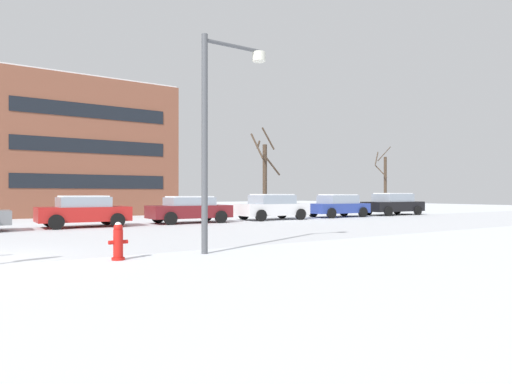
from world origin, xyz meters
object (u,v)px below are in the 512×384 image
at_px(parked_car_maroon, 189,209).
at_px(fire_hydrant, 118,241).
at_px(parked_car_blue, 338,206).
at_px(street_lamp, 217,119).
at_px(parked_car_red, 83,211).
at_px(parked_car_black, 393,204).
at_px(parked_car_white, 272,207).

bearing_deg(parked_car_maroon, fire_hydrant, -122.67).
relative_size(parked_car_maroon, parked_car_blue, 1.03).
bearing_deg(street_lamp, parked_car_maroon, 67.84).
relative_size(parked_car_red, parked_car_black, 0.86).
height_order(parked_car_maroon, parked_car_white, parked_car_white).
xyz_separation_m(parked_car_maroon, parked_car_blue, (10.44, -0.02, 0.03)).
relative_size(parked_car_blue, parked_car_black, 0.89).
bearing_deg(street_lamp, parked_car_black, 28.50).
height_order(fire_hydrant, parked_car_black, parked_car_black).
bearing_deg(parked_car_blue, parked_car_maroon, 179.89).
bearing_deg(fire_hydrant, parked_car_red, 80.76).
bearing_deg(parked_car_blue, parked_car_black, -0.94).
xyz_separation_m(fire_hydrant, parked_car_red, (1.79, 11.00, 0.29)).
bearing_deg(parked_car_red, parked_car_blue, -0.32).
bearing_deg(street_lamp, parked_car_blue, 36.44).
bearing_deg(parked_car_black, parked_car_maroon, 179.62).
height_order(street_lamp, parked_car_black, street_lamp).
height_order(parked_car_maroon, parked_car_black, parked_car_black).
relative_size(parked_car_red, parked_car_maroon, 0.93).
height_order(street_lamp, parked_car_maroon, street_lamp).
distance_m(fire_hydrant, parked_car_blue, 20.58).
distance_m(street_lamp, parked_car_white, 14.94).
bearing_deg(parked_car_red, fire_hydrant, -99.24).
distance_m(fire_hydrant, parked_car_black, 25.12).
height_order(parked_car_red, parked_car_white, parked_car_white).
xyz_separation_m(street_lamp, parked_car_red, (-0.72, 11.12, -2.70)).
distance_m(street_lamp, parked_car_red, 11.46).
relative_size(parked_car_maroon, parked_car_black, 0.92).
distance_m(parked_car_white, parked_car_black, 10.44).
xyz_separation_m(parked_car_maroon, parked_car_white, (5.22, -0.03, 0.04)).
distance_m(parked_car_blue, parked_car_black, 5.22).
xyz_separation_m(street_lamp, parked_car_white, (9.72, 11.02, -2.68)).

